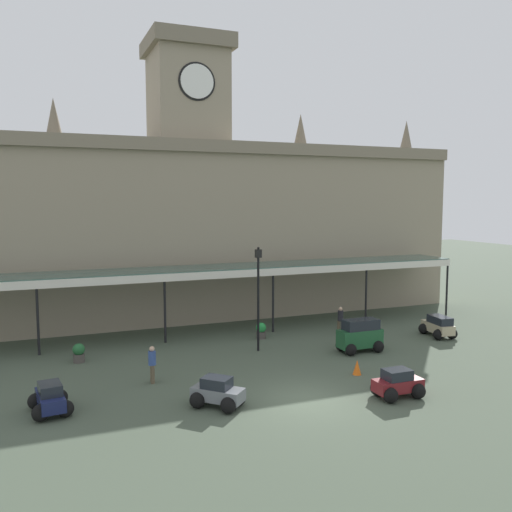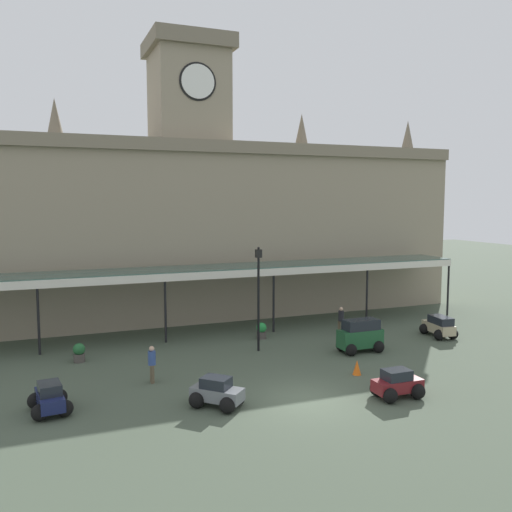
{
  "view_description": "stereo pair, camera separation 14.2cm",
  "coord_description": "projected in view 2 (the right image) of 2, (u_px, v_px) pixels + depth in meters",
  "views": [
    {
      "loc": [
        -9.91,
        -19.13,
        8.13
      ],
      "look_at": [
        0.0,
        5.47,
        5.39
      ],
      "focal_mm": 38.04,
      "sensor_mm": 36.0,
      "label": 1
    },
    {
      "loc": [
        -9.78,
        -19.18,
        8.13
      ],
      "look_at": [
        0.0,
        5.47,
        5.39
      ],
      "focal_mm": 38.04,
      "sensor_mm": 36.0,
      "label": 2
    }
  ],
  "objects": [
    {
      "name": "car_maroon_sedan",
      "position": [
        397.0,
        386.0,
        22.37
      ],
      "size": [
        2.06,
        1.53,
        1.19
      ],
      "color": "maroon",
      "rests_on": "ground"
    },
    {
      "name": "ground_plane",
      "position": [
        305.0,
        400.0,
        22.16
      ],
      "size": [
        140.0,
        140.0,
        0.0
      ],
      "primitive_type": "plane",
      "color": "#445040"
    },
    {
      "name": "entrance_canopy",
      "position": [
        215.0,
        270.0,
        33.12
      ],
      "size": [
        33.82,
        3.26,
        4.05
      ],
      "color": "#38564C",
      "rests_on": "ground"
    },
    {
      "name": "car_green_van",
      "position": [
        360.0,
        337.0,
        29.08
      ],
      "size": [
        2.4,
        1.6,
        1.77
      ],
      "color": "#1E512D",
      "rests_on": "ground"
    },
    {
      "name": "planter_near_kerb",
      "position": [
        79.0,
        352.0,
        27.29
      ],
      "size": [
        0.6,
        0.6,
        0.96
      ],
      "color": "#47423D",
      "rests_on": "ground"
    },
    {
      "name": "car_navy_sedan",
      "position": [
        50.0,
        400.0,
        20.77
      ],
      "size": [
        1.67,
        2.14,
        1.19
      ],
      "color": "#19214C",
      "rests_on": "ground"
    },
    {
      "name": "traffic_cone",
      "position": [
        357.0,
        367.0,
        25.31
      ],
      "size": [
        0.4,
        0.4,
        0.7
      ],
      "primitive_type": "cone",
      "color": "orange",
      "rests_on": "ground"
    },
    {
      "name": "station_building",
      "position": [
        190.0,
        223.0,
        38.25
      ],
      "size": [
        38.77,
        7.25,
        19.11
      ],
      "color": "gray",
      "rests_on": "ground"
    },
    {
      "name": "victorian_lamppost",
      "position": [
        258.0,
        288.0,
        29.01
      ],
      "size": [
        0.3,
        0.3,
        5.66
      ],
      "color": "black",
      "rests_on": "ground"
    },
    {
      "name": "pedestrian_crossing_forecourt",
      "position": [
        152.0,
        363.0,
        24.16
      ],
      "size": [
        0.34,
        0.39,
        1.67
      ],
      "color": "brown",
      "rests_on": "ground"
    },
    {
      "name": "car_grey_sedan",
      "position": [
        217.0,
        394.0,
        21.37
      ],
      "size": [
        2.22,
        2.22,
        1.19
      ],
      "color": "slate",
      "rests_on": "ground"
    },
    {
      "name": "planter_forecourt_centre",
      "position": [
        261.0,
        330.0,
        31.9
      ],
      "size": [
        0.6,
        0.6,
        0.96
      ],
      "color": "#47423D",
      "rests_on": "ground"
    },
    {
      "name": "pedestrian_beside_cars",
      "position": [
        341.0,
        320.0,
        32.91
      ],
      "size": [
        0.34,
        0.34,
        1.67
      ],
      "color": "brown",
      "rests_on": "ground"
    },
    {
      "name": "car_beige_estate",
      "position": [
        439.0,
        327.0,
        32.34
      ],
      "size": [
        1.72,
        2.34,
        1.27
      ],
      "color": "tan",
      "rests_on": "ground"
    }
  ]
}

